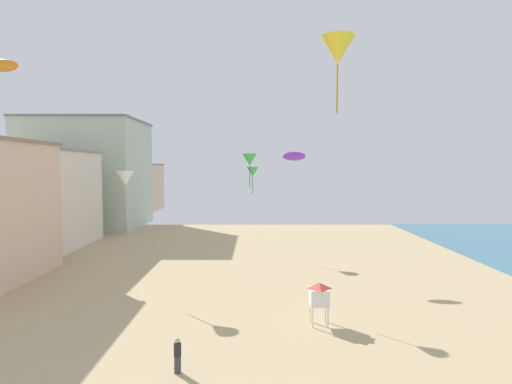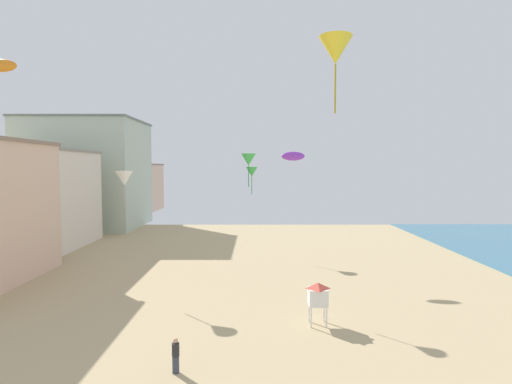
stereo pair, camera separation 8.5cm
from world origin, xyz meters
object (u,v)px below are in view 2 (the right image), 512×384
object	(u,v)px
kite_yellow_delta	(335,50)
kite_flyer	(176,353)
kite_orange_parafoil	(0,66)
kite_white_delta	(124,178)
kite_green_delta	(252,172)
lifeguard_stand	(318,294)
kite_purple_parafoil	(293,156)
kite_green_delta_2	(248,160)

from	to	relation	value
kite_yellow_delta	kite_flyer	bearing A→B (deg)	176.76
kite_orange_parafoil	kite_white_delta	bearing A→B (deg)	60.94
kite_green_delta	kite_orange_parafoil	size ratio (longest dim) A/B	1.60
lifeguard_stand	kite_purple_parafoil	xyz separation A→B (m)	(-0.25, 14.07, 8.57)
kite_white_delta	lifeguard_stand	bearing A→B (deg)	-28.75
kite_purple_parafoil	kite_green_delta	bearing A→B (deg)	120.61
lifeguard_stand	kite_green_delta_2	distance (m)	11.04
kite_white_delta	kite_green_delta_2	bearing A→B (deg)	-8.16
kite_white_delta	kite_orange_parafoil	bearing A→B (deg)	-119.06
lifeguard_stand	kite_green_delta_2	size ratio (longest dim) A/B	1.05
kite_green_delta	kite_green_delta_2	xyz separation A→B (m)	(-0.09, -14.44, 1.06)
kite_flyer	kite_orange_parafoil	distance (m)	18.72
kite_white_delta	kite_orange_parafoil	xyz separation A→B (m)	(-4.36, -7.85, 6.63)
kite_flyer	lifeguard_stand	distance (m)	9.36
kite_green_delta	kite_white_delta	distance (m)	16.27
kite_yellow_delta	kite_green_delta	bearing A→B (deg)	98.18
kite_green_delta_2	kite_green_delta	bearing A→B (deg)	89.65
kite_flyer	kite_green_delta	xyz separation A→B (m)	(3.20, 26.38, 7.96)
kite_flyer	kite_orange_parafoil	bearing A→B (deg)	172.33
kite_yellow_delta	kite_white_delta	bearing A→B (deg)	134.63
lifeguard_stand	kite_purple_parafoil	bearing A→B (deg)	102.90
kite_green_delta	kite_yellow_delta	xyz separation A→B (m)	(3.85, -26.78, 5.49)
kite_purple_parafoil	kite_green_delta_2	xyz separation A→B (m)	(-3.98, -7.86, -0.47)
kite_green_delta	kite_white_delta	world-z (taller)	kite_green_delta
kite_orange_parafoil	kite_purple_parafoil	bearing A→B (deg)	38.63
kite_yellow_delta	kite_white_delta	world-z (taller)	kite_yellow_delta
kite_yellow_delta	kite_orange_parafoil	xyz separation A→B (m)	(-17.91, 5.87, 0.79)
kite_purple_parafoil	kite_green_delta_2	world-z (taller)	kite_purple_parafoil
kite_flyer	kite_white_delta	distance (m)	16.66
kite_green_delta	kite_green_delta_2	size ratio (longest dim) A/B	1.21
lifeguard_stand	kite_green_delta	world-z (taller)	kite_green_delta
kite_purple_parafoil	kite_green_delta_2	size ratio (longest dim) A/B	0.88
kite_flyer	kite_purple_parafoil	distance (m)	23.08
kite_green_delta_2	kite_flyer	bearing A→B (deg)	-104.62
kite_yellow_delta	kite_green_delta_2	distance (m)	13.69
kite_white_delta	kite_yellow_delta	bearing A→B (deg)	-45.37
kite_green_delta	lifeguard_stand	bearing A→B (deg)	-78.68
kite_yellow_delta	kite_purple_parafoil	xyz separation A→B (m)	(0.04, 20.21, -3.96)
kite_flyer	kite_white_delta	bearing A→B (deg)	135.04
kite_flyer	kite_green_delta_2	xyz separation A→B (m)	(3.12, 11.94, 9.02)
kite_green_delta	kite_white_delta	size ratio (longest dim) A/B	0.98
kite_green_delta	kite_orange_parafoil	bearing A→B (deg)	-123.90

